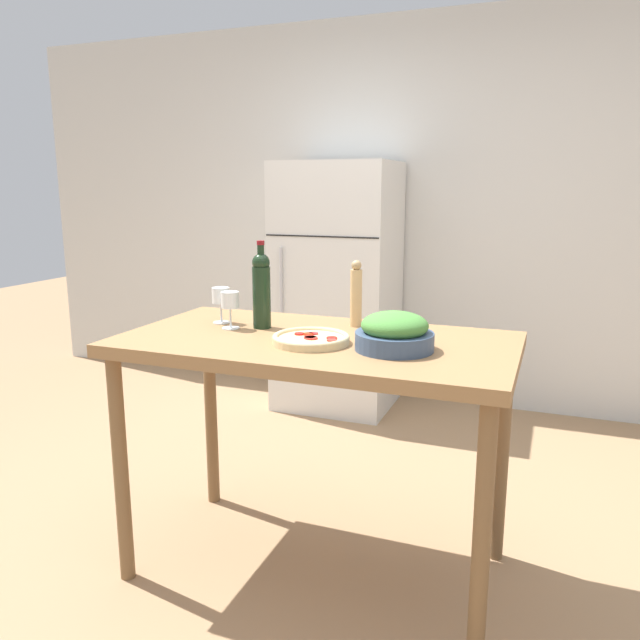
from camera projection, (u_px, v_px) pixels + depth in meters
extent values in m
plane|color=#9E7A56|center=(317.00, 566.00, 2.49)|extent=(14.00, 14.00, 0.00)
cube|color=silver|center=(434.00, 215.00, 4.23)|extent=(6.40, 0.06, 2.60)
cube|color=silver|center=(337.00, 287.00, 4.20)|extent=(0.76, 0.61, 1.65)
cube|color=black|center=(321.00, 237.00, 3.85)|extent=(0.75, 0.01, 0.01)
cylinder|color=#B2B2B7|center=(281.00, 305.00, 4.02)|extent=(0.02, 0.02, 0.74)
cube|color=olive|center=(316.00, 344.00, 2.30)|extent=(1.44, 0.77, 0.05)
cylinder|color=brown|center=(121.00, 470.00, 2.34)|extent=(0.06, 0.06, 0.89)
cylinder|color=brown|center=(482.00, 541.00, 1.87)|extent=(0.06, 0.06, 0.89)
cylinder|color=brown|center=(211.00, 413.00, 2.93)|extent=(0.06, 0.06, 0.89)
cylinder|color=brown|center=(502.00, 455.00, 2.47)|extent=(0.06, 0.06, 0.89)
cylinder|color=black|center=(262.00, 297.00, 2.44)|extent=(0.07, 0.07, 0.24)
sphere|color=black|center=(261.00, 262.00, 2.41)|extent=(0.07, 0.07, 0.07)
cylinder|color=black|center=(261.00, 254.00, 2.40)|extent=(0.03, 0.03, 0.07)
cylinder|color=maroon|center=(261.00, 243.00, 2.39)|extent=(0.03, 0.03, 0.02)
cylinder|color=silver|center=(231.00, 328.00, 2.45)|extent=(0.07, 0.07, 0.00)
cylinder|color=silver|center=(231.00, 318.00, 2.44)|extent=(0.01, 0.01, 0.08)
cylinder|color=white|center=(230.00, 300.00, 2.43)|extent=(0.07, 0.07, 0.06)
cylinder|color=maroon|center=(230.00, 306.00, 2.43)|extent=(0.06, 0.06, 0.01)
cylinder|color=silver|center=(222.00, 322.00, 2.55)|extent=(0.07, 0.07, 0.00)
cylinder|color=silver|center=(221.00, 312.00, 2.54)|extent=(0.01, 0.01, 0.08)
cylinder|color=white|center=(221.00, 295.00, 2.53)|extent=(0.07, 0.07, 0.06)
cylinder|color=maroon|center=(221.00, 300.00, 2.53)|extent=(0.06, 0.06, 0.02)
cylinder|color=tan|center=(356.00, 298.00, 2.47)|extent=(0.05, 0.05, 0.23)
sphere|color=tan|center=(356.00, 265.00, 2.44)|extent=(0.04, 0.04, 0.04)
cylinder|color=#384C6B|center=(394.00, 341.00, 2.12)|extent=(0.27, 0.27, 0.06)
ellipsoid|color=#478438|center=(395.00, 325.00, 2.11)|extent=(0.23, 0.23, 0.09)
cylinder|color=#DBC189|center=(311.00, 340.00, 2.22)|extent=(0.28, 0.28, 0.02)
torus|color=#DBC189|center=(311.00, 337.00, 2.21)|extent=(0.28, 0.28, 0.02)
cylinder|color=red|center=(308.00, 334.00, 2.26)|extent=(0.04, 0.04, 0.01)
cylinder|color=red|center=(332.00, 338.00, 2.20)|extent=(0.04, 0.04, 0.01)
cylinder|color=red|center=(311.00, 338.00, 2.20)|extent=(0.05, 0.05, 0.01)
cylinder|color=red|center=(332.00, 340.00, 2.17)|extent=(0.04, 0.04, 0.01)
cylinder|color=red|center=(299.00, 334.00, 2.26)|extent=(0.04, 0.04, 0.01)
cylinder|color=red|center=(310.00, 337.00, 2.21)|extent=(0.04, 0.04, 0.01)
cylinder|color=red|center=(315.00, 333.00, 2.27)|extent=(0.03, 0.03, 0.01)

